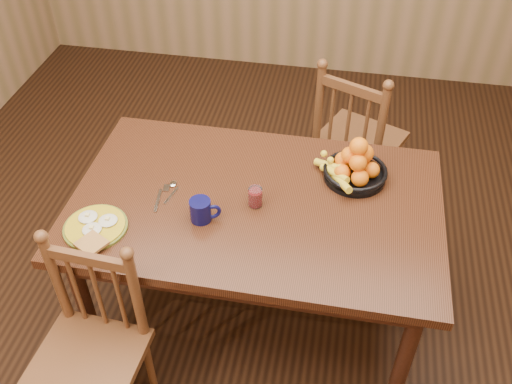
% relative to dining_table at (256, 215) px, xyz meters
% --- Properties ---
extents(room, '(4.52, 5.02, 2.72)m').
position_rel_dining_table_xyz_m(room, '(0.00, 0.00, 0.68)').
color(room, black).
rests_on(room, ground).
extents(dining_table, '(1.60, 1.00, 0.75)m').
position_rel_dining_table_xyz_m(dining_table, '(0.00, 0.00, 0.00)').
color(dining_table, black).
rests_on(dining_table, ground).
extents(chair_far, '(0.58, 0.57, 0.98)m').
position_rel_dining_table_xyz_m(chair_far, '(0.42, 0.89, -0.19)').
color(chair_far, '#4F3017').
rests_on(chair_far, ground).
extents(chair_near, '(0.44, 0.42, 0.91)m').
position_rel_dining_table_xyz_m(chair_near, '(-0.55, -0.66, -0.22)').
color(chair_near, '#4F3017').
rests_on(chair_near, ground).
extents(breakfast_plate, '(0.26, 0.31, 0.04)m').
position_rel_dining_table_xyz_m(breakfast_plate, '(-0.62, -0.29, 0.10)').
color(breakfast_plate, '#59601E').
rests_on(breakfast_plate, dining_table).
extents(fork, '(0.04, 0.18, 0.00)m').
position_rel_dining_table_xyz_m(fork, '(-0.41, -0.05, 0.09)').
color(fork, silver).
rests_on(fork, dining_table).
extents(spoon, '(0.05, 0.16, 0.01)m').
position_rel_dining_table_xyz_m(spoon, '(-0.38, 0.01, 0.09)').
color(spoon, silver).
rests_on(spoon, dining_table).
extents(coffee_mug, '(0.13, 0.09, 0.10)m').
position_rel_dining_table_xyz_m(coffee_mug, '(-0.20, -0.15, 0.14)').
color(coffee_mug, '#0A0A3A').
rests_on(coffee_mug, dining_table).
extents(juice_glass, '(0.06, 0.06, 0.09)m').
position_rel_dining_table_xyz_m(juice_glass, '(0.00, -0.03, 0.13)').
color(juice_glass, silver).
rests_on(juice_glass, dining_table).
extents(fruit_bowl, '(0.32, 0.32, 0.22)m').
position_rel_dining_table_xyz_m(fruit_bowl, '(0.40, 0.23, 0.15)').
color(fruit_bowl, black).
rests_on(fruit_bowl, dining_table).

